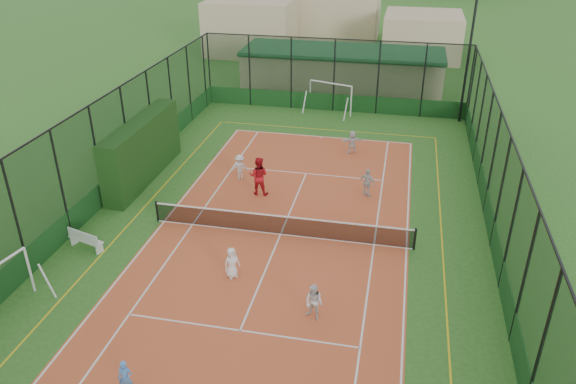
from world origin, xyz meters
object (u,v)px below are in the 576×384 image
coach (259,176)px  clubhouse (342,70)px  child_near_mid (125,378)px  child_far_left (240,167)px  white_bench (86,239)px  child_near_left (232,263)px  futsal_goal_far (330,98)px  child_near_right (314,302)px  child_far_back (352,142)px  floodlight_ne (468,60)px  child_far_right (367,183)px

coach → clubhouse: bearing=-96.6°
child_near_mid → child_far_left: 14.80m
white_bench → child_near_left: (6.64, -0.68, 0.19)m
coach → child_near_mid: bearing=86.7°
clubhouse → child_far_left: (-3.31, -16.96, -0.87)m
coach → futsal_goal_far: bearing=-98.4°
futsal_goal_far → child_far_left: 11.94m
white_bench → child_near_right: bearing=3.0°
clubhouse → child_near_left: 25.49m
clubhouse → child_far_left: clubhouse is taller
child_near_left → child_near_mid: 6.44m
futsal_goal_far → child_near_left: futsal_goal_far is taller
child_near_right → child_far_back: size_ratio=1.03×
coach → child_far_left: bearing=-46.6°
child_near_left → floodlight_ne: bearing=19.6°
white_bench → child_near_left: size_ratio=1.29×
floodlight_ne → child_far_left: size_ratio=5.97×
futsal_goal_far → child_far_right: 12.59m
child_near_left → coach: (-0.74, 7.04, 0.34)m
child_near_right → child_far_right: (1.06, 9.71, 0.04)m
futsal_goal_far → child_far_back: bearing=-53.6°
child_near_mid → child_far_left: child_far_left is taller
white_bench → child_far_back: size_ratio=1.24×
child_far_left → futsal_goal_far: bearing=-114.8°
child_near_mid → child_far_left: (-0.79, 14.78, 0.09)m
floodlight_ne → coach: bearing=-128.9°
white_bench → child_near_right: size_ratio=1.21×
child_near_left → child_far_right: 9.16m
child_far_left → coach: size_ratio=0.70×
clubhouse → child_near_left: clubhouse is taller
child_near_right → child_far_left: bearing=141.1°
child_far_right → futsal_goal_far: bearing=-48.0°
child_far_right → white_bench: bearing=58.3°
child_far_back → coach: (-4.01, -6.18, 0.32)m
child_near_right → coach: 9.80m
child_far_right → child_far_back: size_ratio=1.08×
child_far_back → child_near_right: bearing=67.9°
child_far_back → coach: coach is taller
floodlight_ne → child_far_back: size_ratio=6.11×
child_far_left → child_far_back: (5.41, 4.73, -0.02)m
floodlight_ne → child_near_left: bearing=-116.0°
child_near_mid → child_far_left: size_ratio=0.86×
futsal_goal_far → child_near_right: (2.51, -21.78, -0.34)m
clubhouse → coach: size_ratio=7.67×
child_near_mid → floodlight_ne: bearing=53.9°
child_near_mid → coach: bearing=74.1°
clubhouse → child_far_right: 17.87m
child_near_mid → child_near_right: size_ratio=0.86×
child_far_right → child_far_left: bearing=20.7°
clubhouse → coach: clubhouse is taller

